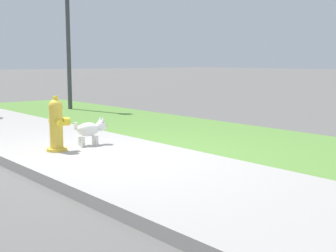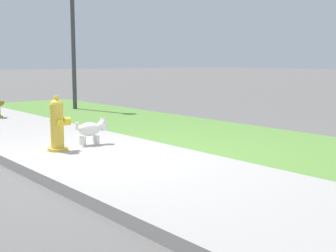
# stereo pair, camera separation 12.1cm
# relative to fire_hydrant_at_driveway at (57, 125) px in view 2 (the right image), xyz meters

# --- Properties ---
(ground_plane) EXTENTS (120.00, 120.00, 0.00)m
(ground_plane) POSITION_rel_fire_hydrant_at_driveway_xyz_m (0.88, 0.36, -0.38)
(ground_plane) COLOR #5B5956
(sidewalk_pavement) EXTENTS (18.00, 2.30, 0.01)m
(sidewalk_pavement) POSITION_rel_fire_hydrant_at_driveway_xyz_m (0.88, 0.36, -0.37)
(sidewalk_pavement) COLOR #9E9993
(sidewalk_pavement) RESTS_ON ground
(grass_verge) EXTENTS (18.00, 2.66, 0.01)m
(grass_verge) POSITION_rel_fire_hydrant_at_driveway_xyz_m (0.88, 2.84, -0.38)
(grass_verge) COLOR #568438
(grass_verge) RESTS_ON ground
(street_curb) EXTENTS (18.00, 0.16, 0.12)m
(street_curb) POSITION_rel_fire_hydrant_at_driveway_xyz_m (0.88, -0.87, -0.32)
(street_curb) COLOR #9E9993
(street_curb) RESTS_ON ground
(fire_hydrant_at_driveway) EXTENTS (0.37, 0.34, 0.79)m
(fire_hydrant_at_driveway) POSITION_rel_fire_hydrant_at_driveway_xyz_m (0.00, 0.00, 0.00)
(fire_hydrant_at_driveway) COLOR gold
(fire_hydrant_at_driveway) RESTS_ON ground
(small_white_dog) EXTENTS (0.24, 0.52, 0.43)m
(small_white_dog) POSITION_rel_fire_hydrant_at_driveway_xyz_m (-0.11, 0.62, -0.13)
(small_white_dog) COLOR white
(small_white_dog) RESTS_ON ground
(street_lamp) EXTENTS (0.32, 0.32, 4.15)m
(street_lamp) POSITION_rel_fire_hydrant_at_driveway_xyz_m (-5.13, 2.93, 2.40)
(street_lamp) COLOR #3D3D42
(street_lamp) RESTS_ON ground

